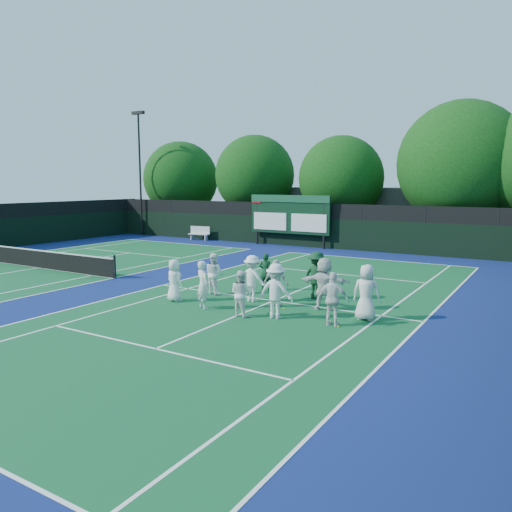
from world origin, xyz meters
The scene contains 30 objects.
ground centered at (0.00, 0.00, 0.00)m, with size 120.00×120.00×0.00m, color #17380F.
court_apron centered at (-6.00, 1.00, 0.00)m, with size 34.00×32.00×0.01m, color navy.
near_court centered at (0.00, 1.00, 0.01)m, with size 11.05×23.85×0.01m.
left_court centered at (-14.00, 1.00, 0.01)m, with size 11.05×23.85×0.01m.
back_fence centered at (-6.00, 16.00, 1.36)m, with size 34.00×0.08×3.00m.
scoreboard centered at (-7.01, 15.59, 2.19)m, with size 6.00×0.21×3.55m.
clubhouse centered at (-2.00, 24.00, 2.00)m, with size 18.00×6.00×4.00m, color #55555A.
light_pole_left centered at (-21.00, 15.70, 6.30)m, with size 1.20×0.30×10.12m.
tennis_net centered at (-14.00, 1.00, 0.49)m, with size 11.30×0.10×1.10m.
bench centered at (-14.66, 15.38, 0.57)m, with size 1.72×0.64×1.06m.
tree_a centered at (-19.70, 19.58, 4.53)m, with size 6.50×6.50×7.95m.
tree_b centered at (-12.06, 19.58, 4.81)m, with size 6.34×6.34×8.14m.
tree_c centered at (-4.71, 19.58, 4.53)m, with size 6.12×6.12×7.76m.
tree_d centered at (3.41, 19.58, 5.39)m, with size 7.96×7.96×9.57m.
tennis_ball_0 centered at (-3.40, -0.77, 0.03)m, with size 0.07×0.07×0.07m, color #B6D318.
tennis_ball_2 centered at (3.40, -0.99, 0.03)m, with size 0.07×0.07×0.07m, color #B6D318.
tennis_ball_3 centered at (-3.88, 1.71, 0.03)m, with size 0.07×0.07×0.07m, color #B6D318.
tennis_ball_5 centered at (0.92, 0.08, 0.03)m, with size 0.07×0.07×0.07m, color #B6D318.
player_front_0 centered at (-3.14, -0.95, 0.79)m, with size 0.77×0.50×1.58m, color white.
player_front_1 centered at (-1.56, -1.28, 0.85)m, with size 0.62×0.41×1.71m, color silver.
player_front_2 centered at (0.13, -1.43, 0.77)m, with size 0.75×0.59×1.55m, color white.
player_front_3 centered at (1.22, -1.04, 0.90)m, with size 1.17×0.67×1.81m, color white.
player_front_4 centered at (3.16, -0.89, 0.84)m, with size 0.99×0.41×1.69m, color silver.
player_back_0 centered at (-2.62, 0.83, 0.82)m, with size 0.80×0.62×1.65m, color white.
player_back_1 centered at (-0.64, 0.53, 0.87)m, with size 1.13×0.65×1.74m, color white.
player_back_2 centered at (0.50, 0.29, 0.85)m, with size 1.00×0.42×1.71m, color silver.
player_back_3 centered at (2.13, 0.79, 0.93)m, with size 1.73×0.55×1.86m, color silver.
player_back_4 centered at (3.82, 0.27, 0.91)m, with size 0.89×0.58×1.83m, color silver.
coach_left centered at (-1.19, 2.43, 0.77)m, with size 0.56×0.37×1.54m, color #0E361E.
coach_right centered at (1.23, 2.11, 0.91)m, with size 1.18×0.68×1.82m, color #0E341C.
Camera 1 is at (8.94, -14.89, 4.40)m, focal length 35.00 mm.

